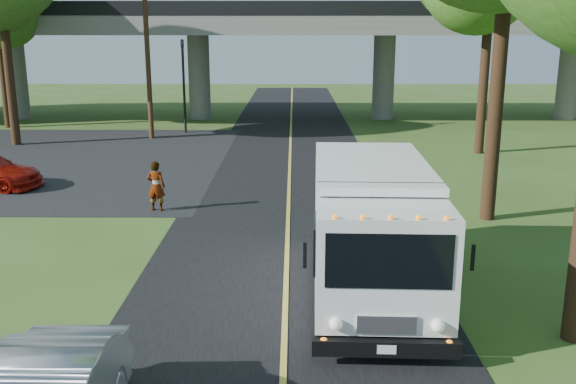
{
  "coord_description": "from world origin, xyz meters",
  "views": [
    {
      "loc": [
        0.17,
        -10.21,
        5.72
      ],
      "look_at": [
        0.02,
        6.01,
        1.6
      ],
      "focal_mm": 40.0,
      "sensor_mm": 36.0,
      "label": 1
    }
  ],
  "objects_px": {
    "traffic_signal": "(183,76)",
    "pedestrian": "(156,186)",
    "utility_pole": "(147,52)",
    "step_van": "(372,226)"
  },
  "relations": [
    {
      "from": "traffic_signal",
      "to": "utility_pole",
      "type": "xyz_separation_m",
      "value": [
        -1.5,
        -2.0,
        1.4
      ]
    },
    {
      "from": "traffic_signal",
      "to": "pedestrian",
      "type": "height_order",
      "value": "traffic_signal"
    },
    {
      "from": "traffic_signal",
      "to": "utility_pole",
      "type": "distance_m",
      "value": 2.86
    },
    {
      "from": "traffic_signal",
      "to": "pedestrian",
      "type": "relative_size",
      "value": 3.16
    },
    {
      "from": "traffic_signal",
      "to": "pedestrian",
      "type": "xyz_separation_m",
      "value": [
        1.74,
        -16.21,
        -2.38
      ]
    },
    {
      "from": "traffic_signal",
      "to": "step_van",
      "type": "xyz_separation_m",
      "value": [
        7.88,
        -22.83,
        -1.64
      ]
    },
    {
      "from": "step_van",
      "to": "pedestrian",
      "type": "distance_m",
      "value": 9.07
    },
    {
      "from": "utility_pole",
      "to": "pedestrian",
      "type": "relative_size",
      "value": 5.48
    },
    {
      "from": "utility_pole",
      "to": "pedestrian",
      "type": "distance_m",
      "value": 15.05
    },
    {
      "from": "step_van",
      "to": "utility_pole",
      "type": "bearing_deg",
      "value": 116.14
    }
  ]
}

